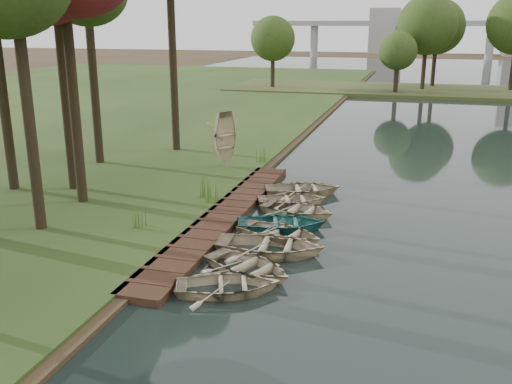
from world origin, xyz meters
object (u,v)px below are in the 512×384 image
(boardwalk, at_px, (224,216))
(stored_rowboat, at_px, (225,161))
(rowboat_2, at_px, (270,243))
(rowboat_1, at_px, (248,264))
(rowboat_0, at_px, (227,283))

(boardwalk, bearing_deg, stored_rowboat, 108.65)
(rowboat_2, height_order, stored_rowboat, stored_rowboat)
(rowboat_1, bearing_deg, rowboat_2, 14.67)
(rowboat_1, xyz_separation_m, stored_rowboat, (-5.17, 12.70, 0.23))
(boardwalk, relative_size, rowboat_2, 4.13)
(rowboat_1, distance_m, stored_rowboat, 13.71)
(boardwalk, xyz_separation_m, rowboat_2, (2.83, -3.17, 0.30))
(rowboat_0, xyz_separation_m, rowboat_2, (0.48, 3.33, 0.07))
(rowboat_0, height_order, rowboat_1, rowboat_1)
(boardwalk, bearing_deg, rowboat_1, -62.70)
(rowboat_0, bearing_deg, boardwalk, -0.66)
(rowboat_2, xyz_separation_m, stored_rowboat, (-5.44, 10.91, 0.17))
(boardwalk, distance_m, rowboat_2, 4.26)
(rowboat_0, distance_m, rowboat_2, 3.36)
(rowboat_0, distance_m, stored_rowboat, 15.08)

